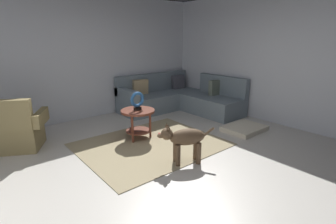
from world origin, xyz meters
name	(u,v)px	position (x,y,z in m)	size (l,w,h in m)	color
ground_plane	(170,165)	(0.00, 0.00, -0.05)	(6.00, 6.00, 0.10)	beige
wall_back	(84,58)	(0.00, 2.94, 1.35)	(6.00, 0.12, 2.70)	silver
wall_right	(280,59)	(2.94, 0.00, 1.35)	(0.12, 6.00, 2.70)	silver
area_rug	(151,144)	(0.15, 0.70, 0.01)	(2.30, 1.90, 0.01)	tan
sectional_couch	(179,99)	(1.99, 2.01, 0.29)	(2.20, 2.25, 0.88)	slate
armchair	(19,131)	(-1.60, 1.91, 0.32)	(0.99, 0.91, 0.88)	olive
side_table	(138,117)	(0.14, 1.07, 0.42)	(0.60, 0.60, 0.54)	brown
torus_sculpture	(137,100)	(0.14, 1.07, 0.71)	(0.28, 0.08, 0.33)	black
dog_bed_mat	(244,128)	(1.98, 0.08, 0.04)	(0.80, 0.60, 0.09)	beige
dog	(184,139)	(0.13, -0.15, 0.38)	(0.78, 0.44, 0.63)	brown
dog_toy_ball	(196,155)	(0.37, -0.16, 0.05)	(0.09, 0.09, 0.09)	silver
dog_toy_rope	(162,135)	(0.54, 0.89, 0.03)	(0.05, 0.05, 0.14)	red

